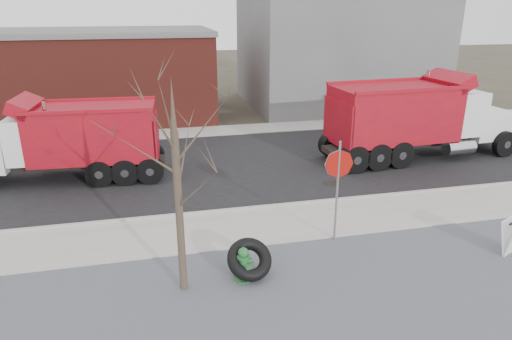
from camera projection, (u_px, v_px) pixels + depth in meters
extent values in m
plane|color=#383328|center=(280.00, 228.00, 14.27)|extent=(120.00, 120.00, 0.00)
cube|color=slate|center=(320.00, 293.00, 11.06)|extent=(60.00, 5.00, 0.03)
cube|color=#9E9B93|center=(278.00, 224.00, 14.49)|extent=(60.00, 2.50, 0.06)
cube|color=#9E9B93|center=(268.00, 207.00, 15.67)|extent=(60.00, 0.15, 0.11)
cube|color=black|center=(241.00, 164.00, 20.04)|extent=(60.00, 9.40, 0.02)
cube|color=#9E9B93|center=(221.00, 131.00, 25.26)|extent=(60.00, 2.00, 0.06)
cube|color=slate|center=(336.00, 45.00, 31.29)|extent=(12.00, 10.00, 8.00)
cube|color=maroon|center=(40.00, 79.00, 26.89)|extent=(20.00, 8.00, 5.00)
cube|color=slate|center=(32.00, 32.00, 25.99)|extent=(20.20, 8.20, 0.30)
cylinder|color=#382D23|center=(179.00, 216.00, 10.53)|extent=(0.18, 0.18, 4.00)
cone|color=#382D23|center=(172.00, 105.00, 9.65)|extent=(0.14, 0.14, 1.20)
cylinder|color=#296D31|center=(244.00, 278.00, 11.60)|extent=(0.49, 0.49, 0.07)
cylinder|color=#296D31|center=(243.00, 267.00, 11.49)|extent=(0.26, 0.26, 0.67)
cylinder|color=#296D31|center=(243.00, 257.00, 11.39)|extent=(0.33, 0.33, 0.06)
sphere|color=#296D31|center=(243.00, 253.00, 11.35)|extent=(0.27, 0.27, 0.27)
cylinder|color=#296D31|center=(243.00, 249.00, 11.31)|extent=(0.06, 0.06, 0.07)
cylinder|color=#296D31|center=(237.00, 266.00, 11.35)|extent=(0.17, 0.17, 0.12)
cylinder|color=#296D31|center=(249.00, 261.00, 11.56)|extent=(0.17, 0.17, 0.12)
cylinder|color=#296D31|center=(248.00, 268.00, 11.32)|extent=(0.21, 0.19, 0.17)
torus|color=black|center=(250.00, 259.00, 11.56)|extent=(1.32, 1.26, 1.00)
cylinder|color=gray|center=(337.00, 193.00, 13.02)|extent=(0.07, 0.07, 3.07)
cylinder|color=#A1110B|center=(339.00, 164.00, 12.72)|extent=(0.83, 0.05, 0.83)
cube|color=white|center=(509.00, 236.00, 12.70)|extent=(0.77, 0.53, 1.01)
cube|color=black|center=(417.00, 142.00, 20.76)|extent=(9.15, 1.59, 0.23)
cube|color=white|center=(485.00, 124.00, 21.58)|extent=(2.49, 2.24, 1.17)
cube|color=silver|center=(503.00, 122.00, 21.87)|extent=(0.19, 1.86, 1.06)
cube|color=white|center=(454.00, 111.00, 20.80)|extent=(1.88, 2.57, 1.92)
cube|color=black|center=(469.00, 98.00, 20.82)|extent=(0.20, 2.13, 0.85)
cube|color=#A10D13|center=(394.00, 113.00, 19.89)|extent=(5.49, 2.93, 2.34)
cylinder|color=silver|center=(426.00, 97.00, 21.31)|extent=(0.16, 0.16, 2.56)
cylinder|color=black|center=(469.00, 131.00, 22.90)|extent=(1.19, 0.40, 1.17)
cylinder|color=black|center=(505.00, 144.00, 20.83)|extent=(1.19, 0.40, 1.17)
cylinder|color=black|center=(353.00, 143.00, 20.98)|extent=(1.19, 0.40, 1.17)
cylinder|color=black|center=(377.00, 156.00, 19.14)|extent=(1.19, 0.40, 1.17)
cube|color=black|center=(66.00, 165.00, 18.02)|extent=(7.75, 1.28, 0.21)
cube|color=white|center=(32.00, 137.00, 17.46)|extent=(1.63, 2.26, 1.70)
cube|color=black|center=(9.00, 126.00, 17.18)|extent=(0.16, 1.89, 0.75)
cube|color=#A10D13|center=(94.00, 132.00, 17.78)|extent=(4.84, 2.54, 2.08)
cylinder|color=silver|center=(48.00, 132.00, 16.62)|extent=(0.14, 0.14, 2.26)
cylinder|color=black|center=(125.00, 171.00, 17.59)|extent=(1.05, 0.34, 1.04)
cylinder|color=black|center=(129.00, 157.00, 19.27)|extent=(1.05, 0.34, 1.04)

